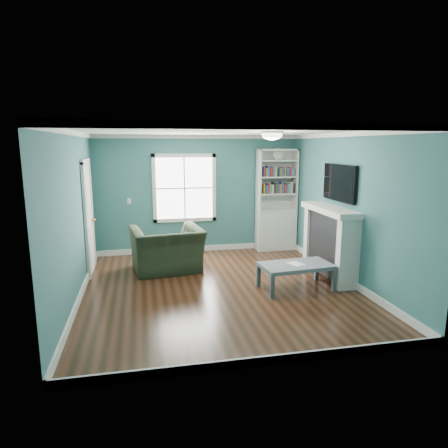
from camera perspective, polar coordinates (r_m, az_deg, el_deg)
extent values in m
plane|color=black|center=(6.83, -0.61, -9.16)|extent=(5.00, 5.00, 0.00)
plane|color=#326A6A|center=(8.94, -3.74, 4.23)|extent=(4.50, 0.00, 4.50)
plane|color=#326A6A|center=(4.13, 6.10, -3.94)|extent=(4.50, 0.00, 4.50)
plane|color=#326A6A|center=(6.46, -20.62, 0.88)|extent=(0.00, 5.00, 5.00)
plane|color=#326A6A|center=(7.27, 17.05, 2.18)|extent=(0.00, 5.00, 5.00)
plane|color=white|center=(6.42, -0.66, 13.19)|extent=(5.00, 5.00, 0.00)
cube|color=white|center=(9.16, -3.63, -3.51)|extent=(4.50, 0.03, 0.12)
cube|color=white|center=(4.62, 5.70, -18.92)|extent=(4.50, 0.03, 0.12)
cube|color=white|center=(6.78, -19.77, -9.49)|extent=(0.03, 5.00, 0.12)
cube|color=white|center=(7.55, 16.42, -7.16)|extent=(0.03, 5.00, 0.12)
cube|color=white|center=(8.86, -3.82, 12.33)|extent=(4.50, 0.04, 0.08)
cube|color=white|center=(4.01, 6.39, 13.79)|extent=(4.50, 0.04, 0.08)
cube|color=white|center=(6.37, -21.22, 12.11)|extent=(0.04, 5.00, 0.08)
cube|color=white|center=(7.19, 17.49, 12.15)|extent=(0.04, 5.00, 0.08)
cube|color=white|center=(8.88, -5.67, 5.13)|extent=(1.24, 0.01, 1.34)
cube|color=white|center=(8.82, -9.94, 4.98)|extent=(0.08, 0.06, 1.50)
cube|color=white|center=(8.96, -1.44, 5.23)|extent=(0.08, 0.06, 1.50)
cube|color=white|center=(8.97, -5.57, 0.60)|extent=(1.40, 0.06, 0.08)
cube|color=white|center=(8.82, -5.75, 9.71)|extent=(1.40, 0.06, 0.08)
cube|color=white|center=(8.87, -5.66, 5.12)|extent=(1.24, 0.03, 0.03)
cube|color=white|center=(8.87, -5.66, 5.12)|extent=(0.03, 0.03, 1.34)
cube|color=silver|center=(9.30, 7.37, -0.89)|extent=(0.90, 0.35, 0.90)
cube|color=silver|center=(9.00, 4.95, 6.18)|extent=(0.04, 0.35, 1.40)
cube|color=silver|center=(9.28, 10.08, 6.20)|extent=(0.04, 0.35, 1.40)
cube|color=silver|center=(9.28, 7.22, 6.28)|extent=(0.90, 0.02, 1.40)
cube|color=silver|center=(9.10, 7.66, 10.46)|extent=(0.90, 0.35, 0.04)
cube|color=silver|center=(9.21, 7.45, 1.97)|extent=(0.84, 0.33, 0.03)
cube|color=silver|center=(9.16, 7.51, 4.32)|extent=(0.84, 0.33, 0.03)
cube|color=silver|center=(9.12, 7.57, 6.69)|extent=(0.84, 0.33, 0.03)
cube|color=silver|center=(9.10, 7.63, 8.95)|extent=(0.84, 0.33, 0.03)
cube|color=olive|center=(9.13, 7.57, 5.09)|extent=(0.70, 0.25, 0.22)
cube|color=#264C8C|center=(9.10, 7.63, 7.47)|extent=(0.70, 0.25, 0.22)
cylinder|color=beige|center=(9.05, 7.75, 9.86)|extent=(0.26, 0.06, 0.26)
cube|color=black|center=(7.50, 14.95, -2.90)|extent=(0.30, 1.20, 1.10)
cube|color=black|center=(7.55, 14.74, -4.38)|extent=(0.22, 0.65, 0.70)
cube|color=silver|center=(6.92, 17.27, -4.19)|extent=(0.36, 0.16, 1.20)
cube|color=silver|center=(8.08, 12.71, -1.80)|extent=(0.36, 0.16, 1.20)
cube|color=silver|center=(7.36, 14.92, 2.00)|extent=(0.44, 1.58, 0.10)
cube|color=black|center=(7.37, 16.15, 5.67)|extent=(0.06, 1.10, 0.65)
cube|color=silver|center=(7.87, -18.80, 0.69)|extent=(0.04, 0.80, 2.05)
cube|color=white|center=(7.43, -19.12, 0.08)|extent=(0.05, 0.08, 2.13)
cube|color=white|center=(8.31, -18.37, 1.24)|extent=(0.05, 0.08, 2.13)
cube|color=white|center=(7.76, -19.22, 8.45)|extent=(0.05, 0.98, 0.08)
sphere|color=#BF8C3F|center=(8.17, -18.10, 0.56)|extent=(0.07, 0.07, 0.07)
ellipsoid|color=white|center=(6.74, 6.88, 12.50)|extent=(0.34, 0.34, 0.15)
cylinder|color=white|center=(6.74, 6.89, 12.88)|extent=(0.38, 0.38, 0.03)
cube|color=white|center=(8.86, -13.38, 3.23)|extent=(0.08, 0.01, 0.12)
imported|color=#222C1C|center=(7.69, -8.18, -2.58)|extent=(1.39, 1.00, 1.12)
cube|color=#464F54|center=(6.40, 6.88, -8.95)|extent=(0.07, 0.07, 0.37)
cube|color=#464F54|center=(6.90, 15.47, -7.76)|extent=(0.07, 0.07, 0.37)
cube|color=#464F54|center=(6.90, 4.93, -7.39)|extent=(0.07, 0.07, 0.37)
cube|color=#464F54|center=(7.37, 13.06, -6.43)|extent=(0.07, 0.07, 0.37)
cube|color=#516269|center=(6.81, 10.26, -5.90)|extent=(1.23, 0.75, 0.06)
cube|color=white|center=(6.81, 10.22, -5.59)|extent=(0.28, 0.31, 0.00)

